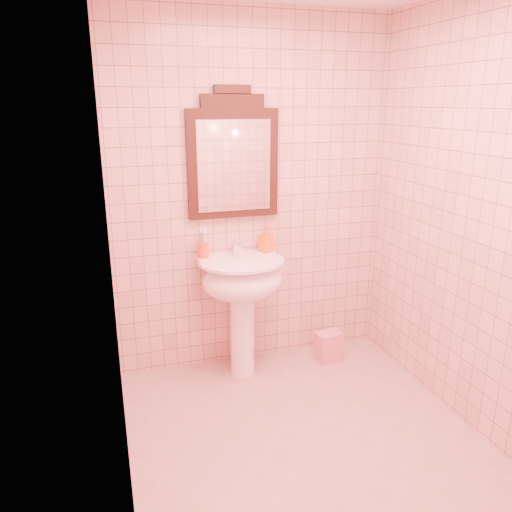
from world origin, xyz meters
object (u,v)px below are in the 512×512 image
object	(u,v)px
soap_dispenser	(266,239)
mirror	(233,158)
pedestal_sink	(242,288)
towel	(328,346)
toothbrush_cup	(203,250)

from	to	relation	value
soap_dispenser	mirror	bearing A→B (deg)	147.92
pedestal_sink	soap_dispenser	distance (m)	0.40
mirror	soap_dispenser	distance (m)	0.62
soap_dispenser	towel	world-z (taller)	soap_dispenser
towel	pedestal_sink	bearing A→B (deg)	179.32
mirror	toothbrush_cup	xyz separation A→B (m)	(-0.24, -0.06, -0.61)
toothbrush_cup	soap_dispenser	world-z (taller)	soap_dispenser
towel	soap_dispenser	bearing A→B (deg)	161.26
soap_dispenser	towel	distance (m)	0.97
toothbrush_cup	soap_dispenser	size ratio (longest dim) A/B	0.98
pedestal_sink	toothbrush_cup	size ratio (longest dim) A/B	4.69
toothbrush_cup	soap_dispenser	distance (m)	0.46
mirror	towel	world-z (taller)	mirror
mirror	pedestal_sink	bearing A→B (deg)	-90.00
toothbrush_cup	towel	distance (m)	1.22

